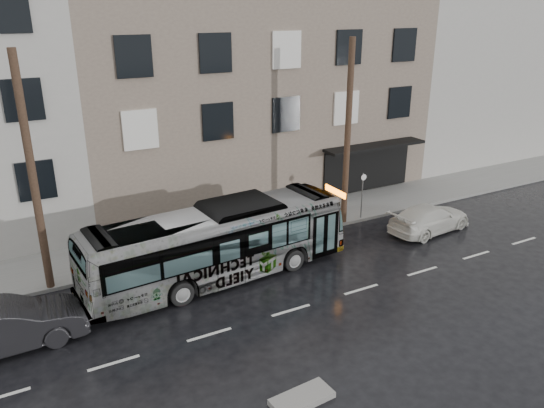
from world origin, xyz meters
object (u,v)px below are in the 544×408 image
Objects in this scene: bus at (218,243)px; utility_pole_front at (348,135)px; sign_post at (362,196)px; white_sedan at (429,218)px; dark_sedan at (3,327)px; utility_pole_rear at (33,177)px.

utility_pole_front is at bearing -78.63° from bus.
bus reaches higher than sign_post.
utility_pole_front reaches higher than bus.
bus reaches higher than white_sedan.
white_sedan is (3.18, -2.73, -3.98)m from utility_pole_front.
bus is at bearing 80.58° from white_sedan.
utility_pole_rear is at bearing -29.72° from dark_sedan.
sign_post is 9.20m from bus.
dark_sedan is at bearing 85.20° from white_sedan.
white_sedan is 18.96m from dark_sedan.
utility_pole_rear is (-14.00, 0.00, 0.00)m from utility_pole_front.
utility_pole_front reaches higher than sign_post.
white_sedan is (17.18, -2.73, -3.98)m from utility_pole_rear.
white_sedan is at bearing -40.68° from utility_pole_front.
dark_sedan reaches higher than white_sedan.
white_sedan is at bearing -9.04° from utility_pole_rear.
utility_pole_front is at bearing 0.00° from utility_pole_rear.
sign_post reaches higher than white_sedan.
utility_pole_front reaches higher than dark_sedan.
utility_pole_front is 1.94× the size of white_sedan.
bus is at bearing -83.86° from dark_sedan.
sign_post is 0.52× the size of white_sedan.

